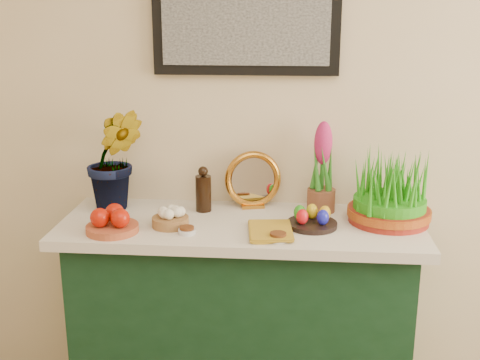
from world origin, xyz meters
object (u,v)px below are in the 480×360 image
Objects in this scene: hyacinth_green at (114,143)px; wheatgrass_sabzeh at (390,194)px; book at (249,231)px; mirror at (253,180)px; sideboard at (241,327)px.

wheatgrass_sabzeh is at bearing -17.15° from hyacinth_green.
mirror is at bearing 85.46° from book.
hyacinth_green is at bearing 150.47° from book.
hyacinth_green is at bearing 176.34° from wheatgrass_sabzeh.
mirror is at bearing -6.05° from hyacinth_green.
wheatgrass_sabzeh is at bearing -14.88° from mirror.
hyacinth_green is at bearing 168.29° from sideboard.
wheatgrass_sabzeh reaches higher than mirror.
wheatgrass_sabzeh is (0.57, 0.04, 0.58)m from sideboard.
wheatgrass_sabzeh reaches higher than sideboard.
mirror is 0.55m from wheatgrass_sabzeh.
book is 0.57m from wheatgrass_sabzeh.
sideboard is at bearing -176.17° from wheatgrass_sabzeh.
wheatgrass_sabzeh is (0.53, 0.18, 0.10)m from book.
sideboard is 4.07× the size of wheatgrass_sabzeh.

